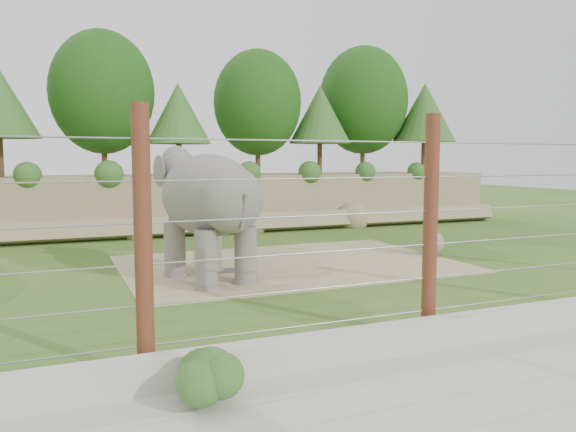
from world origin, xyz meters
name	(u,v)px	position (x,y,z in m)	size (l,w,h in m)	color
ground	(319,286)	(0.00, 0.00, 0.00)	(90.00, 90.00, 0.00)	#386220
back_embankment	(209,143)	(0.59, 12.68, 3.97)	(30.00, 5.52, 8.77)	#8F7E5A
dirt_patch	(290,264)	(0.50, 3.00, 0.01)	(10.00, 7.00, 0.02)	#958A59
drain_grate	(229,270)	(-1.59, 2.62, 0.04)	(1.00, 0.60, 0.03)	#262628
elephant	(209,215)	(-2.38, 1.75, 1.75)	(1.85, 4.33, 3.50)	slate
stone_ball	(432,243)	(5.50, 2.61, 0.42)	(0.80, 0.80, 0.80)	gray
retaining_wall	(446,331)	(0.00, -5.00, 0.25)	(26.00, 0.35, 0.50)	#B0ABA3
walkway	(537,388)	(0.00, -7.00, 0.01)	(26.00, 4.00, 0.01)	#B0ABA3
barrier_fence	(430,227)	(0.00, -4.50, 2.00)	(20.26, 0.26, 4.00)	#502518
walkway_shrub	(204,381)	(-4.47, -5.80, 0.37)	(0.73, 0.73, 0.73)	#2E6321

